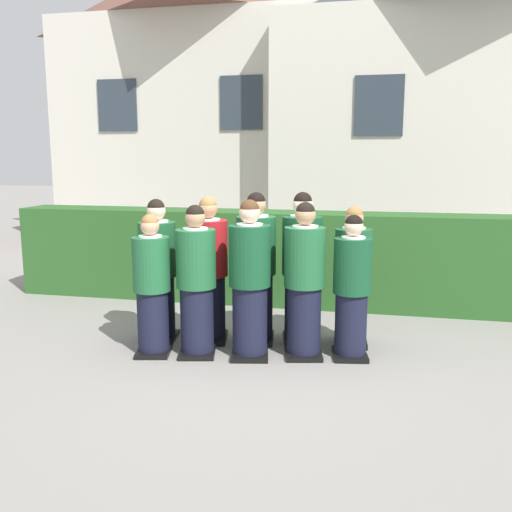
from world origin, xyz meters
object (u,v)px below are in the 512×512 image
at_px(student_front_row_2, 250,283).
at_px(student_rear_row_3, 302,272).
at_px(student_front_row_0, 152,289).
at_px(student_front_row_3, 304,284).
at_px(student_rear_row_2, 256,271).
at_px(student_in_red_blazer, 209,273).
at_px(student_front_row_4, 352,291).
at_px(student_rear_row_4, 352,280).
at_px(student_rear_row_0, 158,274).
at_px(student_front_row_1, 196,285).

bearing_deg(student_front_row_2, student_rear_row_3, 51.57).
xyz_separation_m(student_front_row_0, student_front_row_3, (1.60, 0.29, 0.07)).
bearing_deg(student_front_row_2, student_rear_row_2, 94.95).
bearing_deg(student_in_red_blazer, student_front_row_3, -13.58).
distance_m(student_front_row_2, student_front_row_4, 1.08).
bearing_deg(student_rear_row_3, student_front_row_2, -128.43).
distance_m(student_in_red_blazer, student_rear_row_4, 1.64).
xyz_separation_m(student_front_row_0, student_front_row_2, (1.04, 0.15, 0.08)).
bearing_deg(student_rear_row_2, student_rear_row_3, 8.44).
bearing_deg(student_rear_row_3, student_rear_row_4, 4.50).
relative_size(student_front_row_3, student_rear_row_2, 0.96).
distance_m(student_front_row_0, student_front_row_4, 2.13).
distance_m(student_front_row_3, student_rear_row_2, 0.71).
height_order(student_in_red_blazer, student_rear_row_4, student_in_red_blazer).
relative_size(student_rear_row_0, student_rear_row_2, 0.95).
xyz_separation_m(student_rear_row_0, student_rear_row_2, (1.12, 0.20, 0.04)).
bearing_deg(student_front_row_1, student_rear_row_0, 147.25).
distance_m(student_front_row_0, student_rear_row_2, 1.20).
xyz_separation_m(student_front_row_2, student_rear_row_0, (-1.16, 0.31, -0.02)).
bearing_deg(student_front_row_4, student_rear_row_0, 177.22).
distance_m(student_front_row_1, student_front_row_4, 1.65).
height_order(student_rear_row_0, student_rear_row_4, student_rear_row_0).
height_order(student_rear_row_2, student_rear_row_3, student_rear_row_3).
bearing_deg(student_front_row_4, student_front_row_2, -168.98).
bearing_deg(student_front_row_1, student_rear_row_4, 23.63).
bearing_deg(student_rear_row_3, student_front_row_0, -153.82).
distance_m(student_front_row_1, student_rear_row_2, 0.79).
height_order(student_rear_row_0, student_in_red_blazer, student_in_red_blazer).
xyz_separation_m(student_front_row_4, student_in_red_blazer, (-1.64, 0.21, 0.07)).
relative_size(student_front_row_2, student_front_row_3, 1.02).
distance_m(student_front_row_0, student_front_row_3, 1.63).
bearing_deg(student_front_row_0, student_in_red_blazer, 50.65).
xyz_separation_m(student_in_red_blazer, student_rear_row_2, (0.53, 0.10, 0.03)).
xyz_separation_m(student_front_row_4, student_rear_row_4, (-0.02, 0.43, 0.02)).
xyz_separation_m(student_front_row_1, student_in_red_blazer, (-0.01, 0.48, 0.03)).
xyz_separation_m(student_front_row_3, student_rear_row_3, (-0.09, 0.45, 0.04)).
relative_size(student_front_row_0, student_rear_row_0, 0.93).
bearing_deg(student_front_row_3, student_in_red_blazer, 166.42).
distance_m(student_rear_row_0, student_rear_row_3, 1.66).
bearing_deg(student_rear_row_2, student_rear_row_4, 6.38).
distance_m(student_rear_row_2, student_rear_row_4, 1.10).
relative_size(student_rear_row_0, student_rear_row_4, 1.04).
xyz_separation_m(student_rear_row_2, student_rear_row_3, (0.52, 0.08, 0.00)).
relative_size(student_rear_row_0, student_in_red_blazer, 0.98).
height_order(student_front_row_3, student_rear_row_0, student_front_row_3).
relative_size(student_front_row_1, student_rear_row_0, 0.99).
height_order(student_front_row_1, student_front_row_4, student_front_row_1).
relative_size(student_front_row_0, student_rear_row_3, 0.88).
xyz_separation_m(student_front_row_1, student_rear_row_3, (1.04, 0.66, 0.05)).
relative_size(student_front_row_3, student_rear_row_0, 1.01).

